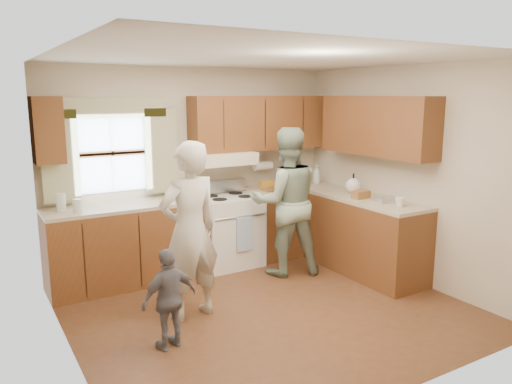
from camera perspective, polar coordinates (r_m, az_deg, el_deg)
room at (r=4.89m, az=1.40°, el=0.26°), size 3.80×3.80×3.80m
kitchen_fixtures at (r=6.18m, az=0.88°, el=-1.34°), size 3.80×2.25×2.15m
stove at (r=6.42m, az=-3.21°, el=-4.29°), size 0.76×0.67×1.07m
woman_left at (r=4.86m, az=-7.60°, el=-4.46°), size 0.69×0.51×1.75m
woman_right at (r=6.02m, az=3.45°, el=-1.13°), size 1.04×0.92×1.79m
child at (r=4.43m, az=-9.88°, el=-11.93°), size 0.55×0.31×0.89m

